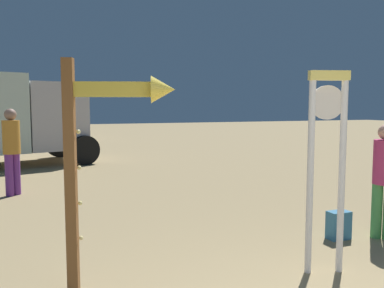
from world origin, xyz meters
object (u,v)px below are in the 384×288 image
(backpack, at_px, (338,225))
(person_distant, at_px, (12,147))
(standing_clock, at_px, (327,153))
(person_near_clock, at_px, (384,175))
(arrow_sign, at_px, (107,137))

(backpack, bearing_deg, person_distant, 132.50)
(standing_clock, distance_m, backpack, 1.66)
(standing_clock, distance_m, person_near_clock, 1.66)
(backpack, xyz_separation_m, person_distant, (-4.20, 4.59, 0.79))
(person_distant, bearing_deg, person_near_clock, -45.18)
(backpack, bearing_deg, person_near_clock, -20.47)
(person_near_clock, bearing_deg, person_distant, 134.82)
(standing_clock, relative_size, backpack, 5.68)
(arrow_sign, bearing_deg, person_near_clock, 4.12)
(backpack, bearing_deg, arrow_sign, -171.40)
(person_distant, bearing_deg, arrow_sign, -78.54)
(standing_clock, distance_m, person_distant, 6.33)
(standing_clock, relative_size, arrow_sign, 0.97)
(standing_clock, xyz_separation_m, backpack, (0.92, 0.81, -1.12))
(backpack, height_order, person_distant, person_distant)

